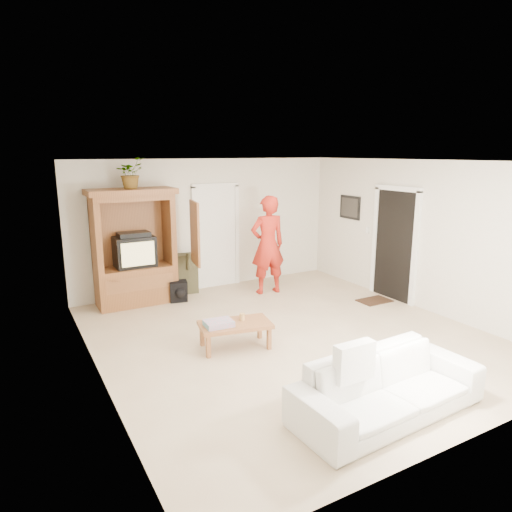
% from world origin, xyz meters
% --- Properties ---
extents(floor, '(6.00, 6.00, 0.00)m').
position_xyz_m(floor, '(0.00, 0.00, 0.00)').
color(floor, tan).
rests_on(floor, ground).
extents(ceiling, '(6.00, 6.00, 0.00)m').
position_xyz_m(ceiling, '(0.00, 0.00, 2.60)').
color(ceiling, white).
rests_on(ceiling, floor).
extents(wall_back, '(5.50, 0.00, 5.50)m').
position_xyz_m(wall_back, '(0.00, 3.00, 1.30)').
color(wall_back, silver).
rests_on(wall_back, floor).
extents(wall_front, '(5.50, 0.00, 5.50)m').
position_xyz_m(wall_front, '(0.00, -3.00, 1.30)').
color(wall_front, silver).
rests_on(wall_front, floor).
extents(wall_left, '(0.00, 6.00, 6.00)m').
position_xyz_m(wall_left, '(-2.75, 0.00, 1.30)').
color(wall_left, silver).
rests_on(wall_left, floor).
extents(wall_right, '(0.00, 6.00, 6.00)m').
position_xyz_m(wall_right, '(2.75, 0.00, 1.30)').
color(wall_right, silver).
rests_on(wall_right, floor).
extents(armoire, '(1.82, 1.14, 2.10)m').
position_xyz_m(armoire, '(-1.58, 2.66, 0.91)').
color(armoire, brown).
rests_on(armoire, floor).
extents(door_back, '(0.85, 0.05, 2.04)m').
position_xyz_m(door_back, '(0.15, 2.97, 1.02)').
color(door_back, white).
rests_on(door_back, floor).
extents(doorway_right, '(0.05, 0.90, 2.04)m').
position_xyz_m(doorway_right, '(2.73, 0.60, 1.02)').
color(doorway_right, black).
rests_on(doorway_right, floor).
extents(framed_picture, '(0.03, 0.60, 0.48)m').
position_xyz_m(framed_picture, '(2.73, 1.90, 1.60)').
color(framed_picture, black).
rests_on(framed_picture, wall_right).
extents(doormat, '(0.60, 0.40, 0.02)m').
position_xyz_m(doormat, '(2.30, 0.60, 0.01)').
color(doormat, '#382316').
rests_on(doormat, floor).
extents(plant, '(0.64, 0.63, 0.54)m').
position_xyz_m(plant, '(-1.60, 2.63, 2.37)').
color(plant, '#4C7238').
rests_on(plant, armoire).
extents(man, '(0.74, 0.53, 1.92)m').
position_xyz_m(man, '(0.83, 2.05, 0.96)').
color(man, '#B22317').
rests_on(man, floor).
extents(sofa, '(2.19, 0.94, 0.63)m').
position_xyz_m(sofa, '(-0.25, -2.28, 0.31)').
color(sofa, silver).
rests_on(sofa, floor).
extents(coffee_table, '(1.08, 0.73, 0.37)m').
position_xyz_m(coffee_table, '(-0.90, 0.02, 0.32)').
color(coffee_table, brown).
rests_on(coffee_table, floor).
extents(towel, '(0.40, 0.30, 0.08)m').
position_xyz_m(towel, '(-1.16, 0.02, 0.41)').
color(towel, '#FF5480').
rests_on(towel, coffee_table).
extents(candle, '(0.08, 0.08, 0.10)m').
position_xyz_m(candle, '(-0.77, 0.07, 0.42)').
color(candle, tan).
rests_on(candle, coffee_table).
extents(backpack_black, '(0.35, 0.25, 0.39)m').
position_xyz_m(backpack_black, '(-0.91, 2.35, 0.20)').
color(backpack_black, black).
rests_on(backpack_black, floor).
extents(backpack_olive, '(0.45, 0.36, 0.78)m').
position_xyz_m(backpack_olive, '(-0.56, 2.84, 0.39)').
color(backpack_olive, '#47442B').
rests_on(backpack_olive, floor).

